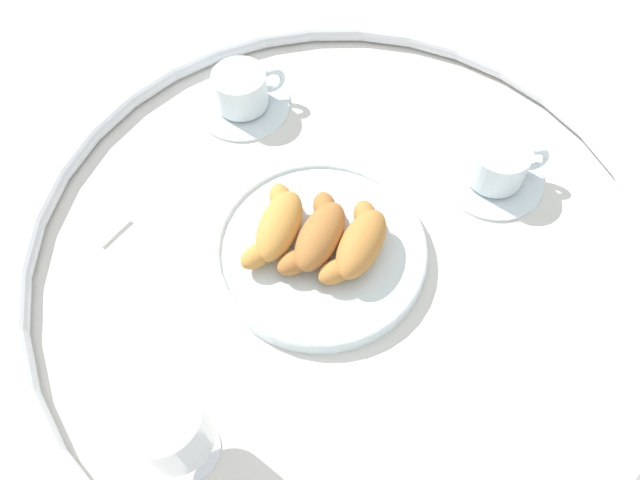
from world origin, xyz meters
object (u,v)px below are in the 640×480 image
at_px(pastry_plate, 320,248).
at_px(coffee_cup_far, 498,167).
at_px(croissant_small, 318,234).
at_px(croissant_extra, 277,226).
at_px(sugar_packet, 108,226).
at_px(croissant_large, 359,244).
at_px(juice_glass_right, 383,469).
at_px(coffee_cup_near, 242,93).
at_px(juice_glass_left, 169,426).

xyz_separation_m(pastry_plate, coffee_cup_far, (0.09, -0.24, 0.02)).
relative_size(pastry_plate, croissant_small, 2.16).
bearing_deg(croissant_extra, pastry_plate, -110.95).
relative_size(pastry_plate, croissant_extra, 2.08).
bearing_deg(sugar_packet, croissant_large, -61.83).
distance_m(pastry_plate, croissant_small, 0.03).
bearing_deg(croissant_large, croissant_small, 69.29).
bearing_deg(juice_glass_right, pastry_plate, 5.40).
relative_size(coffee_cup_near, juice_glass_right, 0.97).
distance_m(pastry_plate, coffee_cup_near, 0.27).
bearing_deg(sugar_packet, coffee_cup_far, -44.50).
bearing_deg(coffee_cup_far, coffee_cup_near, 62.82).
distance_m(coffee_cup_near, juice_glass_left, 0.49).
bearing_deg(croissant_small, coffee_cup_far, -70.57).
distance_m(croissant_small, croissant_extra, 0.05).
bearing_deg(croissant_extra, croissant_small, -110.31).
height_order(croissant_large, juice_glass_right, juice_glass_right).
xyz_separation_m(croissant_extra, sugar_packet, (0.05, 0.21, -0.04)).
bearing_deg(juice_glass_left, sugar_packet, 19.65).
bearing_deg(croissant_small, croissant_extra, 69.69).
xyz_separation_m(croissant_small, juice_glass_right, (-0.28, -0.03, 0.05)).
distance_m(pastry_plate, coffee_cup_far, 0.26).
xyz_separation_m(croissant_small, coffee_cup_near, (0.25, 0.08, -0.01)).
bearing_deg(pastry_plate, coffee_cup_far, -70.02).
relative_size(croissant_large, croissant_small, 0.99).
xyz_separation_m(croissant_extra, coffee_cup_far, (0.07, -0.29, -0.01)).
bearing_deg(juice_glass_left, pastry_plate, -36.16).
bearing_deg(juice_glass_left, coffee_cup_far, -52.55).
height_order(croissant_extra, coffee_cup_near, croissant_extra).
bearing_deg(croissant_small, coffee_cup_near, 17.68).
height_order(croissant_extra, coffee_cup_far, croissant_extra).
relative_size(croissant_small, sugar_packet, 2.43).
bearing_deg(croissant_large, juice_glass_left, 134.91).
height_order(pastry_plate, croissant_small, croissant_small).
bearing_deg(juice_glass_left, croissant_large, -45.09).
distance_m(pastry_plate, juice_glass_right, 0.29).
xyz_separation_m(croissant_large, croissant_extra, (0.04, 0.09, 0.00)).
height_order(croissant_small, juice_glass_right, juice_glass_right).
bearing_deg(croissant_extra, juice_glass_left, 155.01).
xyz_separation_m(coffee_cup_far, sugar_packet, (-0.02, 0.51, -0.02)).
bearing_deg(juice_glass_left, croissant_extra, -24.99).
relative_size(coffee_cup_near, coffee_cup_far, 1.00).
bearing_deg(pastry_plate, croissant_small, 59.04).
distance_m(coffee_cup_far, juice_glass_right, 0.43).
bearing_deg(pastry_plate, juice_glass_left, 143.84).
bearing_deg(coffee_cup_near, juice_glass_left, 170.67).
relative_size(croissant_small, juice_glass_left, 0.87).
distance_m(juice_glass_right, sugar_packet, 0.46).
distance_m(croissant_small, sugar_packet, 0.27).
relative_size(pastry_plate, sugar_packet, 5.24).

